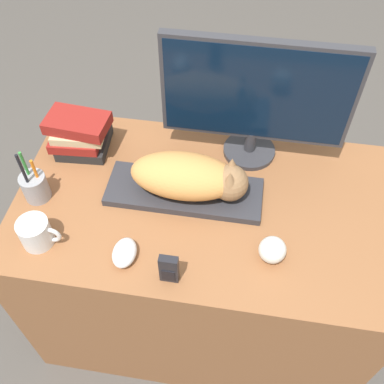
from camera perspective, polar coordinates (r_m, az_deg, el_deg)
desk at (r=1.68m, az=1.09°, el=-9.12°), size 1.15×0.67×0.75m
keyboard at (r=1.38m, az=-0.99°, el=0.02°), size 0.48×0.17×0.02m
cat at (r=1.32m, az=0.05°, el=1.93°), size 0.35×0.16×0.13m
monitor at (r=1.36m, az=8.21°, el=11.89°), size 0.57×0.17×0.42m
computer_mouse at (r=1.26m, az=-8.57°, el=-7.62°), size 0.07×0.10×0.04m
coffee_mug at (r=1.32m, az=-19.16°, el=-4.92°), size 0.12×0.09×0.09m
pen_cup at (r=1.43m, az=-19.33°, el=0.71°), size 0.08×0.08×0.20m
baseball at (r=1.25m, az=10.17°, el=-7.24°), size 0.08×0.08×0.08m
phone at (r=1.19m, az=-2.95°, el=-9.76°), size 0.05×0.02×0.10m
book_stack at (r=1.52m, az=-14.06°, el=7.22°), size 0.21×0.17×0.13m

